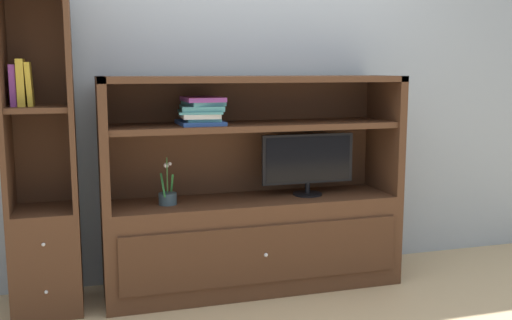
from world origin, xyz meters
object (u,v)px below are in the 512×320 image
(potted_plant, at_px, (168,197))
(tv_monitor, at_px, (308,162))
(media_console, at_px, (253,220))
(upright_book_row, at_px, (21,84))
(magazine_stack, at_px, (201,111))
(bookshelf_tall, at_px, (44,203))

(potted_plant, bearing_deg, tv_monitor, 0.53)
(media_console, distance_m, upright_book_row, 1.57)
(media_console, bearing_deg, potted_plant, -177.95)
(magazine_stack, bearing_deg, tv_monitor, -0.70)
(bookshelf_tall, bearing_deg, media_console, -0.25)
(potted_plant, bearing_deg, media_console, 2.05)
(media_console, height_order, upright_book_row, upright_book_row)
(tv_monitor, bearing_deg, bookshelf_tall, 179.42)
(potted_plant, relative_size, bookshelf_tall, 0.15)
(media_console, xyz_separation_m, tv_monitor, (0.36, -0.01, 0.36))
(potted_plant, xyz_separation_m, magazine_stack, (0.21, 0.02, 0.51))
(media_console, distance_m, potted_plant, 0.57)
(media_console, xyz_separation_m, magazine_stack, (-0.33, -0.00, 0.69))
(upright_book_row, bearing_deg, bookshelf_tall, 7.73)
(magazine_stack, bearing_deg, potted_plant, -175.54)
(magazine_stack, distance_m, upright_book_row, 1.00)
(tv_monitor, height_order, magazine_stack, magazine_stack)
(potted_plant, xyz_separation_m, bookshelf_tall, (-0.70, 0.02, 0.00))
(tv_monitor, bearing_deg, upright_book_row, 179.81)
(potted_plant, relative_size, upright_book_row, 1.11)
(tv_monitor, distance_m, bookshelf_tall, 1.60)
(upright_book_row, bearing_deg, potted_plant, -1.03)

